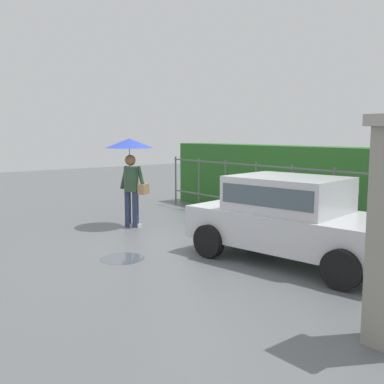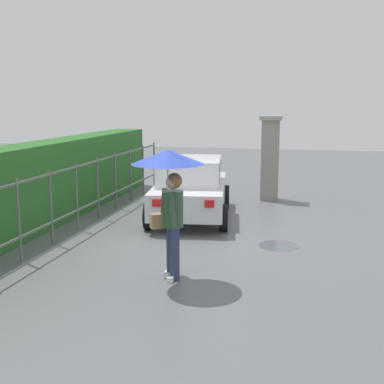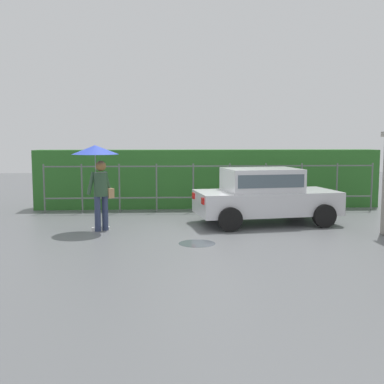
% 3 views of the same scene
% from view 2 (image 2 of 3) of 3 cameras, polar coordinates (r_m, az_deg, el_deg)
% --- Properties ---
extents(ground_plane, '(40.00, 40.00, 0.00)m').
position_cam_2_polar(ground_plane, '(10.64, 0.76, -5.09)').
color(ground_plane, slate).
extents(car, '(3.91, 2.29, 1.48)m').
position_cam_2_polar(car, '(12.15, -0.17, 0.75)').
color(car, silver).
rests_on(car, ground).
extents(pedestrian, '(1.13, 1.13, 2.10)m').
position_cam_2_polar(pedestrian, '(7.76, -2.64, 1.46)').
color(pedestrian, '#2D3856').
rests_on(pedestrian, ground).
extents(gate_pillar, '(0.60, 0.60, 2.42)m').
position_cam_2_polar(gate_pillar, '(14.52, 8.92, 3.95)').
color(gate_pillar, gray).
rests_on(gate_pillar, ground).
extents(fence_section, '(10.26, 0.05, 1.50)m').
position_cam_2_polar(fence_section, '(11.74, -11.85, 0.29)').
color(fence_section, '#59605B').
rests_on(fence_section, ground).
extents(hedge_row, '(11.21, 0.90, 1.90)m').
position_cam_2_polar(hedge_row, '(12.18, -16.20, 1.06)').
color(hedge_row, '#2D6B28').
rests_on(hedge_row, ground).
extents(puddle_near, '(0.80, 0.80, 0.00)m').
position_cam_2_polar(puddle_near, '(10.11, 9.89, -6.06)').
color(puddle_near, '#4C545B').
rests_on(puddle_near, ground).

